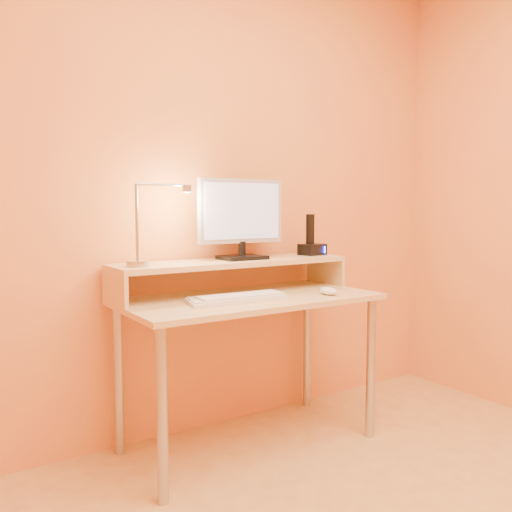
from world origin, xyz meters
TOP-DOWN VIEW (x-y plane):
  - wall_back at (0.00, 1.50)m, footprint 3.00×0.04m
  - desk_leg_fl at (-0.55, 0.93)m, footprint 0.04×0.04m
  - desk_leg_fr at (0.55, 0.93)m, footprint 0.04×0.04m
  - desk_leg_bl at (-0.55, 1.43)m, footprint 0.04×0.04m
  - desk_leg_br at (0.55, 1.43)m, footprint 0.04×0.04m
  - desk_lower at (0.00, 1.18)m, footprint 1.20×0.60m
  - shelf_riser_left at (-0.59, 1.33)m, footprint 0.02×0.30m
  - shelf_riser_right at (0.59, 1.33)m, footprint 0.02×0.30m
  - desk_shelf at (0.00, 1.33)m, footprint 1.20×0.30m
  - monitor_foot at (0.05, 1.33)m, footprint 0.22×0.16m
  - monitor_neck at (0.05, 1.33)m, footprint 0.04×0.04m
  - monitor_panel at (0.05, 1.34)m, footprint 0.46×0.04m
  - monitor_back at (0.05, 1.36)m, footprint 0.42×0.02m
  - monitor_screen at (0.05, 1.32)m, footprint 0.42×0.01m
  - lamp_base at (-0.50, 1.30)m, footprint 0.10×0.10m
  - lamp_post at (-0.50, 1.30)m, footprint 0.01×0.01m
  - lamp_arm at (-0.38, 1.30)m, footprint 0.24×0.01m
  - lamp_head at (-0.26, 1.30)m, footprint 0.04×0.04m
  - lamp_bulb at (-0.26, 1.30)m, footprint 0.03×0.03m
  - phone_dock at (0.50, 1.33)m, footprint 0.14×0.12m
  - phone_handset at (0.48, 1.33)m, footprint 0.04×0.03m
  - phone_led at (0.54, 1.28)m, footprint 0.01×0.00m
  - keyboard at (-0.10, 1.09)m, footprint 0.42×0.15m
  - mouse at (0.34, 1.01)m, footprint 0.07×0.11m
  - remote_control at (-0.32, 1.12)m, footprint 0.09×0.19m

SIDE VIEW (x-z plane):
  - desk_leg_fl at x=-0.55m, z-range 0.00..0.69m
  - desk_leg_fr at x=0.55m, z-range 0.00..0.69m
  - desk_leg_bl at x=-0.55m, z-range 0.00..0.69m
  - desk_leg_br at x=0.55m, z-range 0.00..0.69m
  - desk_lower at x=0.00m, z-range 0.70..0.72m
  - remote_control at x=-0.32m, z-range 0.72..0.74m
  - keyboard at x=-0.10m, z-range 0.72..0.74m
  - mouse at x=0.34m, z-range 0.72..0.76m
  - shelf_riser_left at x=-0.59m, z-range 0.72..0.85m
  - shelf_riser_right at x=0.59m, z-range 0.72..0.85m
  - desk_shelf at x=0.00m, z-range 0.86..0.88m
  - monitor_foot at x=0.05m, z-range 0.88..0.90m
  - lamp_base at x=-0.50m, z-range 0.88..0.90m
  - phone_dock at x=0.50m, z-range 0.88..0.94m
  - phone_led at x=0.54m, z-range 0.89..0.93m
  - monitor_neck at x=0.05m, z-range 0.90..0.97m
  - phone_handset at x=0.48m, z-range 0.94..1.10m
  - lamp_post at x=-0.50m, z-range 0.91..1.24m
  - monitor_panel at x=0.05m, z-range 0.96..1.28m
  - monitor_back at x=0.05m, z-range 0.98..1.25m
  - monitor_screen at x=0.05m, z-range 0.98..1.25m
  - lamp_bulb at x=-0.26m, z-range 1.20..1.21m
  - lamp_head at x=-0.26m, z-range 1.21..1.24m
  - lamp_arm at x=-0.38m, z-range 1.23..1.24m
  - wall_back at x=0.00m, z-range 0.00..2.50m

